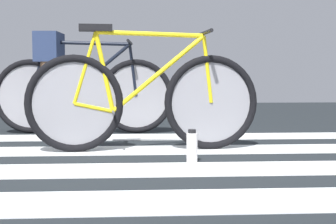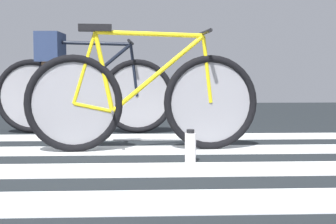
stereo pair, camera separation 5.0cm
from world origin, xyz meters
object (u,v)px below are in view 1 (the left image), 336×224
bicycle_2_of_2 (83,94)px  cyclist_2_of_2 (50,68)px  water_bottle (192,147)px  bicycle_1_of_2 (143,99)px

bicycle_2_of_2 → cyclist_2_of_2: cyclist_2_of_2 is taller
water_bottle → cyclist_2_of_2: bearing=125.4°
bicycle_1_of_2 → bicycle_2_of_2: same height
bicycle_2_of_2 → water_bottle: size_ratio=8.03×
bicycle_2_of_2 → cyclist_2_of_2: bearing=-180.0°
bicycle_1_of_2 → bicycle_2_of_2: bearing=112.0°
bicycle_1_of_2 → cyclist_2_of_2: cyclist_2_of_2 is taller
water_bottle → bicycle_2_of_2: bearing=117.9°
bicycle_1_of_2 → bicycle_2_of_2: 1.28m
bicycle_2_of_2 → cyclist_2_of_2: size_ratio=1.79×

